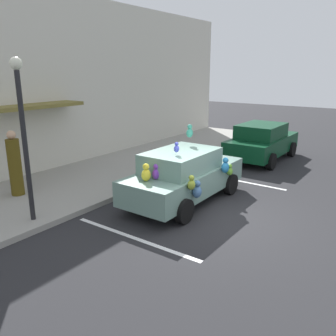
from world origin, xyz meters
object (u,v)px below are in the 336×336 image
at_px(pedestrian_near_shopfront, 15,165).
at_px(street_lamp_post, 23,124).
at_px(plush_covered_car, 184,175).
at_px(teddy_bear_on_sidewalk, 159,159).
at_px(parked_sedan_behind, 262,141).

bearing_deg(pedestrian_near_shopfront, street_lamp_post, -112.50).
bearing_deg(plush_covered_car, teddy_bear_on_sidewalk, 49.97).
relative_size(parked_sedan_behind, teddy_bear_on_sidewalk, 5.35).
xyz_separation_m(plush_covered_car, teddy_bear_on_sidewalk, (2.05, 2.44, -0.29)).
relative_size(teddy_bear_on_sidewalk, pedestrian_near_shopfront, 0.40).
bearing_deg(street_lamp_post, teddy_bear_on_sidewalk, 2.94).
xyz_separation_m(street_lamp_post, pedestrian_near_shopfront, (0.80, 1.93, -1.47)).
relative_size(plush_covered_car, parked_sedan_behind, 1.02).
xyz_separation_m(teddy_bear_on_sidewalk, street_lamp_post, (-5.56, -0.29, 2.00)).
bearing_deg(plush_covered_car, parked_sedan_behind, 0.13).
xyz_separation_m(parked_sedan_behind, teddy_bear_on_sidewalk, (-3.97, 2.43, -0.28)).
bearing_deg(parked_sedan_behind, teddy_bear_on_sidewalk, 148.51).
relative_size(plush_covered_car, street_lamp_post, 1.10).
distance_m(teddy_bear_on_sidewalk, pedestrian_near_shopfront, 5.07).
height_order(street_lamp_post, pedestrian_near_shopfront, street_lamp_post).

